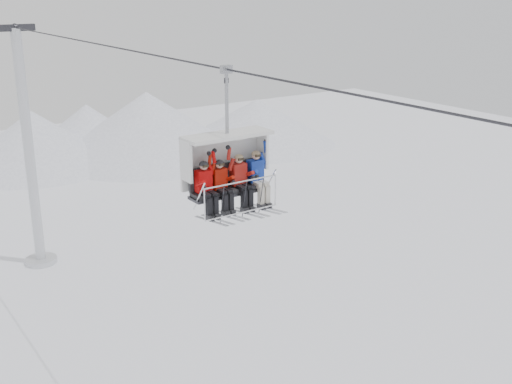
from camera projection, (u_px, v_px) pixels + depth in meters
lift_tower_right at (31, 167)px, 35.53m from camera, size 2.00×1.80×13.48m
haul_cable at (256, 75)px, 15.99m from camera, size 0.06×50.00×0.06m
chairlift_carrier at (225, 162)px, 17.99m from camera, size 2.55×1.17×3.98m
skier_far_left at (206, 186)px, 17.46m from camera, size 0.42×1.69×1.66m
skier_center_left at (221, 184)px, 17.73m from camera, size 0.40×1.69×1.60m
skier_center_right at (241, 179)px, 18.07m from camera, size 0.43×1.69×1.69m
skier_far_right at (257, 175)px, 18.38m from camera, size 0.44×1.69×1.72m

